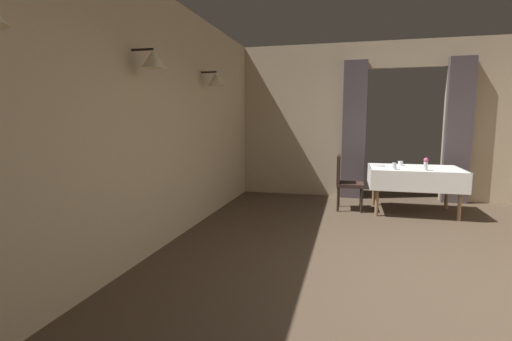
% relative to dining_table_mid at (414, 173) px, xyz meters
% --- Properties ---
extents(ground, '(10.08, 10.08, 0.00)m').
position_rel_dining_table_mid_xyz_m(ground, '(-0.06, -3.08, -0.65)').
color(ground, '#4C3D2D').
extents(wall_left, '(0.49, 8.40, 3.00)m').
position_rel_dining_table_mid_xyz_m(wall_left, '(-3.26, -3.08, 0.86)').
color(wall_left, tan).
rests_on(wall_left, ground).
extents(wall_back, '(6.40, 0.27, 3.00)m').
position_rel_dining_table_mid_xyz_m(wall_back, '(-0.06, 1.10, 0.87)').
color(wall_back, tan).
rests_on(wall_back, ground).
extents(dining_table_mid, '(1.44, 1.04, 0.75)m').
position_rel_dining_table_mid_xyz_m(dining_table_mid, '(0.00, 0.00, 0.00)').
color(dining_table_mid, olive).
rests_on(dining_table_mid, ground).
extents(chair_mid_left, '(0.44, 0.44, 0.93)m').
position_rel_dining_table_mid_xyz_m(chair_mid_left, '(-1.10, -0.06, -0.14)').
color(chair_mid_left, black).
rests_on(chair_mid_left, ground).
extents(flower_vase_mid, '(0.07, 0.07, 0.20)m').
position_rel_dining_table_mid_xyz_m(flower_vase_mid, '(0.10, -0.32, 0.20)').
color(flower_vase_mid, silver).
rests_on(flower_vase_mid, dining_table_mid).
extents(glass_mid_b, '(0.07, 0.07, 0.11)m').
position_rel_dining_table_mid_xyz_m(glass_mid_b, '(-0.36, -0.33, 0.15)').
color(glass_mid_b, silver).
rests_on(glass_mid_b, dining_table_mid).
extents(glass_mid_c, '(0.08, 0.08, 0.08)m').
position_rel_dining_table_mid_xyz_m(glass_mid_c, '(-0.20, 0.22, 0.14)').
color(glass_mid_c, silver).
rests_on(glass_mid_c, dining_table_mid).
extents(plate_mid_d, '(0.21, 0.21, 0.01)m').
position_rel_dining_table_mid_xyz_m(plate_mid_d, '(-0.56, 0.08, 0.10)').
color(plate_mid_d, white).
rests_on(plate_mid_d, dining_table_mid).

